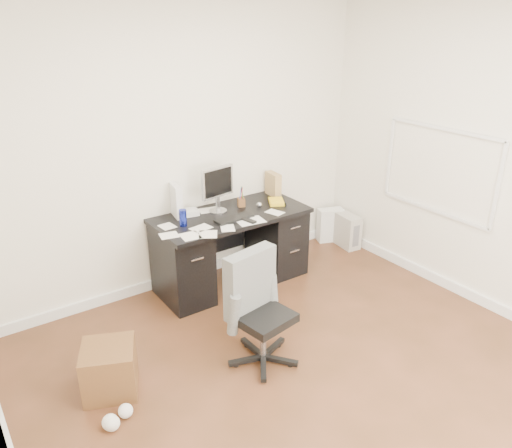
{
  "coord_description": "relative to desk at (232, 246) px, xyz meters",
  "views": [
    {
      "loc": [
        -2.05,
        -2.14,
        2.54
      ],
      "look_at": [
        0.28,
        1.2,
        0.8
      ],
      "focal_mm": 35.0,
      "sensor_mm": 36.0,
      "label": 1
    }
  ],
  "objects": [
    {
      "name": "white_binder",
      "position": [
        -0.45,
        0.26,
        0.51
      ],
      "size": [
        0.17,
        0.29,
        0.31
      ],
      "primitive_type": "cube",
      "rotation": [
        0.0,
        0.0,
        -0.17
      ],
      "color": "silver",
      "rests_on": "desk"
    },
    {
      "name": "desk_printer",
      "position": [
        0.34,
        0.01,
        -0.31
      ],
      "size": [
        0.39,
        0.36,
        0.19
      ],
      "primitive_type": "cube",
      "rotation": [
        0.0,
        0.0,
        0.36
      ],
      "color": "slate",
      "rests_on": "ground"
    },
    {
      "name": "desk",
      "position": [
        0.0,
        0.0,
        0.0
      ],
      "size": [
        1.5,
        0.7,
        0.75
      ],
      "color": "black",
      "rests_on": "ground"
    },
    {
      "name": "shopping_bag",
      "position": [
        1.5,
        0.19,
        -0.2
      ],
      "size": [
        0.35,
        0.3,
        0.4
      ],
      "primitive_type": "cube",
      "rotation": [
        0.0,
        0.0,
        -0.36
      ],
      "color": "white",
      "rests_on": "ground"
    },
    {
      "name": "yellow_book",
      "position": [
        0.53,
        -0.03,
        0.37
      ],
      "size": [
        0.23,
        0.25,
        0.03
      ],
      "primitive_type": "cube",
      "rotation": [
        0.0,
        0.0,
        -0.51
      ],
      "color": "yellow",
      "rests_on": "desk"
    },
    {
      "name": "computer_mouse",
      "position": [
        0.32,
        -0.02,
        0.38
      ],
      "size": [
        0.06,
        0.06,
        0.06
      ],
      "primitive_type": "sphere",
      "rotation": [
        0.0,
        0.0,
        -0.14
      ],
      "color": "#ADADB2",
      "rests_on": "desk"
    },
    {
      "name": "office_chair",
      "position": [
        -0.47,
        -1.2,
        0.05
      ],
      "size": [
        0.59,
        0.59,
        0.91
      ],
      "primitive_type": null,
      "rotation": [
        0.0,
        0.0,
        0.16
      ],
      "color": "#505250",
      "rests_on": "ground"
    },
    {
      "name": "magazine_file",
      "position": [
        0.65,
        0.19,
        0.47
      ],
      "size": [
        0.12,
        0.22,
        0.24
      ],
      "primitive_type": "cube",
      "rotation": [
        0.0,
        0.0,
        -0.09
      ],
      "color": "olive",
      "rests_on": "desk"
    },
    {
      "name": "keyboard",
      "position": [
        -0.05,
        -0.14,
        0.36
      ],
      "size": [
        0.39,
        0.15,
        0.02
      ],
      "primitive_type": "cube",
      "rotation": [
        0.0,
        0.0,
        0.05
      ],
      "color": "black",
      "rests_on": "desk"
    },
    {
      "name": "pen_cup",
      "position": [
        0.19,
        0.11,
        0.45
      ],
      "size": [
        0.11,
        0.11,
        0.2
      ],
      "primitive_type": null,
      "rotation": [
        0.0,
        0.0,
        -0.34
      ],
      "color": "brown",
      "rests_on": "desk"
    },
    {
      "name": "pc_tower",
      "position": [
        1.56,
        -0.02,
        -0.21
      ],
      "size": [
        0.22,
        0.41,
        0.39
      ],
      "primitive_type": "cube",
      "rotation": [
        0.0,
        0.0,
        -0.13
      ],
      "color": "#B6B1A4",
      "rests_on": "ground"
    },
    {
      "name": "loose_papers",
      "position": [
        -0.2,
        -0.05,
        0.35
      ],
      "size": [
        1.1,
        0.6,
        0.0
      ],
      "primitive_type": null,
      "color": "white",
      "rests_on": "desk"
    },
    {
      "name": "wicker_basket",
      "position": [
        -1.57,
        -0.84,
        -0.22
      ],
      "size": [
        0.48,
        0.48,
        0.37
      ],
      "primitive_type": "cube",
      "rotation": [
        0.0,
        0.0,
        -0.41
      ],
      "color": "#503318",
      "rests_on": "ground"
    },
    {
      "name": "room_shell",
      "position": [
        -0.27,
        -1.62,
        1.26
      ],
      "size": [
        4.02,
        4.02,
        2.71
      ],
      "color": "white",
      "rests_on": "ground"
    },
    {
      "name": "lcd_monitor",
      "position": [
        -0.08,
        0.11,
        0.58
      ],
      "size": [
        0.39,
        0.26,
        0.46
      ],
      "primitive_type": null,
      "rotation": [
        0.0,
        0.0,
        0.16
      ],
      "color": "#ADADB2",
      "rests_on": "desk"
    },
    {
      "name": "paper_remote",
      "position": [
        0.05,
        -0.26,
        0.36
      ],
      "size": [
        0.28,
        0.24,
        0.02
      ],
      "primitive_type": null,
      "rotation": [
        0.0,
        0.0,
        -0.15
      ],
      "color": "white",
      "rests_on": "desk"
    },
    {
      "name": "ground",
      "position": [
        -0.3,
        -1.65,
        -0.4
      ],
      "size": [
        4.0,
        4.0,
        0.0
      ],
      "primitive_type": "plane",
      "color": "#412915",
      "rests_on": "ground"
    },
    {
      "name": "travel_mug",
      "position": [
        -0.51,
        -0.0,
        0.43
      ],
      "size": [
        0.08,
        0.08,
        0.15
      ],
      "primitive_type": "cylinder",
      "rotation": [
        0.0,
        0.0,
        0.11
      ],
      "color": "navy",
      "rests_on": "desk"
    }
  ]
}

